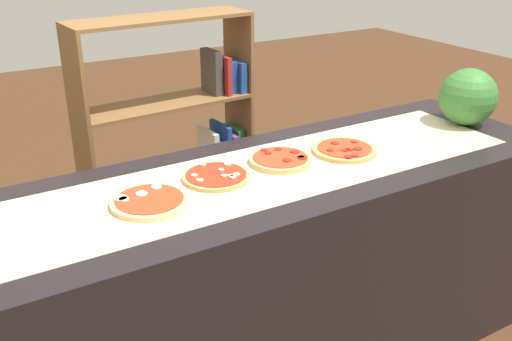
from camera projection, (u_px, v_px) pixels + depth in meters
counter at (256, 280)px, 2.30m from camera, size 2.56×0.73×0.92m
parchment_paper at (256, 175)px, 2.12m from camera, size 2.15×0.49×0.00m
pizza_mozzarella_0 at (149, 201)px, 1.90m from camera, size 0.26×0.26×0.03m
pizza_mushroom_1 at (216, 176)px, 2.08m from camera, size 0.25×0.25×0.02m
pizza_pepperoni_2 at (280, 160)px, 2.22m from camera, size 0.24×0.24×0.03m
pizza_pepperoni_3 at (344, 150)px, 2.32m from camera, size 0.26×0.26×0.02m
watermelon at (468, 97)px, 2.59m from camera, size 0.26×0.26×0.26m
bookshelf at (189, 146)px, 3.21m from camera, size 0.96×0.35×1.34m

